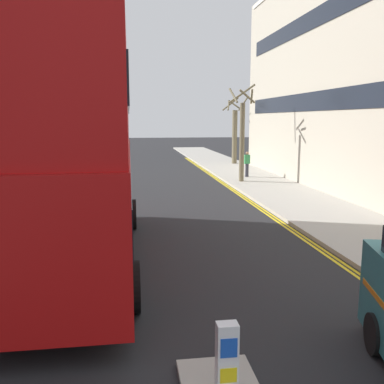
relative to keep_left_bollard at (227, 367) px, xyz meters
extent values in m
cube|color=#ADA89E|center=(6.50, 11.67, -0.54)|extent=(4.00, 80.00, 0.14)
cube|color=yellow|center=(4.40, 9.67, -0.60)|extent=(0.10, 56.00, 0.01)
cube|color=yellow|center=(4.24, 9.67, -0.60)|extent=(0.10, 56.00, 0.01)
cube|color=white|center=(0.00, 0.00, 0.13)|extent=(0.28, 0.20, 0.95)
cube|color=blue|center=(0.00, -0.10, 0.32)|extent=(0.22, 0.01, 0.26)
cube|color=yellow|center=(0.00, -0.10, -0.06)|extent=(0.22, 0.01, 0.20)
cube|color=#B20F0F|center=(-2.44, 6.49, 1.13)|extent=(2.55, 10.81, 2.60)
cube|color=#B20F0F|center=(-2.44, 6.49, 3.68)|extent=(2.50, 10.60, 2.50)
cube|color=black|center=(-2.44, 6.49, 1.43)|extent=(2.58, 10.38, 0.84)
cube|color=black|center=(-2.44, 6.49, 3.78)|extent=(2.57, 10.16, 0.80)
cube|color=yellow|center=(-2.41, 11.87, 2.68)|extent=(2.00, 0.07, 0.44)
cube|color=maroon|center=(-2.44, 6.49, 4.98)|extent=(2.29, 9.73, 0.10)
cylinder|color=black|center=(-3.67, 9.85, -0.09)|extent=(0.30, 1.04, 1.04)
cylinder|color=black|center=(-1.17, 9.84, -0.09)|extent=(0.30, 1.04, 1.04)
cylinder|color=black|center=(-3.70, 3.15, -0.09)|extent=(0.30, 1.04, 1.04)
cylinder|color=black|center=(-1.20, 3.14, -0.09)|extent=(0.30, 1.04, 1.04)
cylinder|color=black|center=(2.72, 0.99, -0.27)|extent=(0.38, 0.71, 0.68)
cylinder|color=#2D2D38|center=(6.25, 21.76, -0.04)|extent=(0.22, 0.22, 0.85)
cube|color=#338C4C|center=(6.25, 21.76, 0.66)|extent=(0.34, 0.22, 0.56)
sphere|color=#9E7051|center=(6.25, 21.76, 1.05)|extent=(0.20, 0.20, 0.20)
cylinder|color=#6B6047|center=(7.48, 30.26, 1.73)|extent=(0.41, 0.41, 4.40)
cylinder|color=#6B6047|center=(8.21, 30.45, 4.45)|extent=(0.50, 1.53, 1.13)
cylinder|color=#6B6047|center=(7.27, 30.97, 4.45)|extent=(1.51, 0.56, 1.13)
cylinder|color=#6B6047|center=(6.97, 30.42, 4.31)|extent=(0.44, 1.12, 0.84)
cylinder|color=#6B6047|center=(7.35, 29.72, 4.31)|extent=(1.15, 0.39, 0.86)
cylinder|color=#6B6047|center=(5.39, 19.88, 1.83)|extent=(0.29, 0.29, 4.60)
cylinder|color=#6B6047|center=(5.88, 19.76, 4.49)|extent=(0.36, 1.07, 0.80)
cylinder|color=#6B6047|center=(5.52, 20.66, 4.69)|extent=(1.62, 0.40, 1.19)
cylinder|color=#6B6047|center=(4.80, 19.79, 4.55)|extent=(0.31, 1.24, 0.91)
cylinder|color=#6B6047|center=(5.52, 19.40, 4.48)|extent=(1.05, 0.39, 0.79)
cube|color=black|center=(8.48, 15.49, 8.37)|extent=(0.04, 24.64, 1.00)
cube|color=black|center=(8.48, 15.49, 4.13)|extent=(0.04, 24.64, 1.00)
camera|label=1|loc=(-1.19, -5.07, 3.19)|focal=40.45mm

